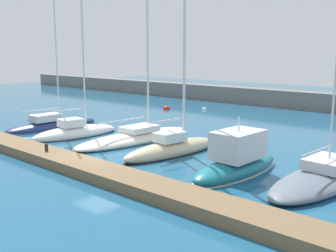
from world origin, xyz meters
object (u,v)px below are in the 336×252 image
Objects in this scene: dock_bollard at (46,147)px; motorboat_teal_fifth at (237,160)px; sailboat_white_second at (75,132)px; sailboat_ivory_third at (135,136)px; sailboat_navy_nearest at (52,125)px; sailboat_sand_fourth at (172,147)px; mooring_buoy_red at (166,109)px; mooring_buoy_white at (204,110)px; sailboat_slate_sixth at (324,176)px.

motorboat_teal_fifth is at bearing 28.03° from dock_bollard.
sailboat_white_second is 0.65× the size of sailboat_ivory_third.
sailboat_ivory_third is at bearing -80.98° from sailboat_navy_nearest.
sailboat_ivory_third reaches higher than dock_bollard.
sailboat_white_second is at bearing 91.83° from motorboat_teal_fifth.
motorboat_teal_fifth is at bearing -92.85° from sailboat_sand_fourth.
sailboat_ivory_third is 4.68m from sailboat_sand_fourth.
sailboat_ivory_third reaches higher than motorboat_teal_fifth.
sailboat_ivory_third reaches higher than sailboat_navy_nearest.
sailboat_white_second is at bearing 115.04° from sailboat_ivory_third.
sailboat_ivory_third is at bearing 81.91° from sailboat_sand_fourth.
motorboat_teal_fifth is (18.74, -0.67, 0.44)m from sailboat_navy_nearest.
sailboat_navy_nearest reaches higher than sailboat_sand_fourth.
motorboat_teal_fifth is (5.24, -0.78, 0.24)m from sailboat_sand_fourth.
mooring_buoy_red is (-4.55, 15.36, -0.28)m from sailboat_white_second.
sailboat_ivory_third is at bearing -69.78° from mooring_buoy_white.
sailboat_navy_nearest is 2.53× the size of motorboat_teal_fifth.
sailboat_slate_sixth reaches higher than mooring_buoy_white.
mooring_buoy_red is (-0.22, 14.66, -0.27)m from sailboat_navy_nearest.
mooring_buoy_red is at bearing 36.81° from sailboat_ivory_third.
mooring_buoy_white is (-19.80, 16.57, -0.37)m from sailboat_slate_sixth.
sailboat_slate_sixth reaches higher than sailboat_navy_nearest.
sailboat_navy_nearest reaches higher than motorboat_teal_fifth.
motorboat_teal_fifth is 15.78× the size of dock_bollard.
sailboat_ivory_third is at bearing -61.25° from sailboat_white_second.
mooring_buoy_white is at bearing -8.51° from sailboat_navy_nearest.
motorboat_teal_fifth is (14.41, 0.03, 0.43)m from sailboat_white_second.
sailboat_white_second is 5.01m from sailboat_ivory_third.
sailboat_navy_nearest is 10.66m from dock_bollard.
mooring_buoy_red is at bearing 62.08° from sailboat_slate_sixth.
sailboat_navy_nearest is at bearing 95.14° from sailboat_slate_sixth.
dock_bollard is at bearing -75.96° from mooring_buoy_white.
sailboat_slate_sixth reaches higher than motorboat_teal_fifth.
sailboat_slate_sixth is 45.03× the size of dock_bollard.
sailboat_ivory_third is (4.62, 1.92, 0.07)m from sailboat_white_second.
sailboat_white_second is 18.54m from sailboat_slate_sixth.
sailboat_white_second is at bearing -85.79° from mooring_buoy_white.
sailboat_sand_fourth is 7.65m from dock_bollard.
sailboat_white_second is 16.02m from mooring_buoy_red.
sailboat_navy_nearest is 39.85× the size of dock_bollard.
sailboat_white_second is 14.13× the size of mooring_buoy_red.
sailboat_ivory_third is 17.23m from mooring_buoy_white.
sailboat_navy_nearest reaches higher than dock_bollard.
sailboat_sand_fourth is 2.10× the size of motorboat_teal_fifth.
sailboat_navy_nearest is 21.52× the size of mooring_buoy_red.
sailboat_navy_nearest is at bearing 146.08° from dock_bollard.
dock_bollard reaches higher than mooring_buoy_white.
sailboat_sand_fourth is at bearing -46.68° from mooring_buoy_red.
mooring_buoy_white is (-15.74, 18.05, -0.71)m from motorboat_teal_fifth.
dock_bollard is (9.05, -20.60, 0.76)m from mooring_buoy_red.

